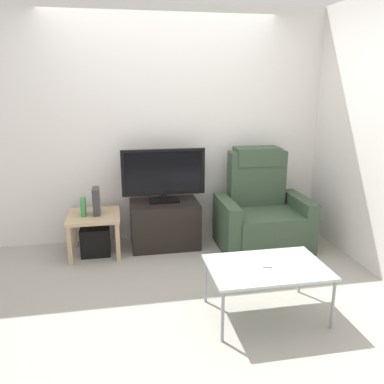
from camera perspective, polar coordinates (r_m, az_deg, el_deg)
name	(u,v)px	position (r m, az deg, el deg)	size (l,w,h in m)	color
ground_plane	(180,279)	(3.81, -1.75, -12.35)	(6.40, 6.40, 0.00)	#9E998E
wall_back	(163,127)	(4.52, -4.16, 9.33)	(6.40, 0.06, 2.60)	silver
wall_side	(376,136)	(4.13, 25.02, 7.37)	(0.06, 4.48, 2.60)	silver
tv_stand	(165,224)	(4.45, -3.95, -4.58)	(0.75, 0.49, 0.51)	black
television	(164,174)	(4.31, -4.12, 2.56)	(0.91, 0.20, 0.58)	black
recliner_armchair	(261,213)	(4.50, 9.94, -3.02)	(0.98, 0.78, 1.08)	#384C38
side_table	(94,220)	(4.33, -13.91, -4.00)	(0.54, 0.54, 0.44)	tan
subwoofer_box	(95,240)	(4.40, -13.73, -6.71)	(0.30, 0.30, 0.30)	black
book_upright	(83,207)	(4.26, -15.40, -2.09)	(0.05, 0.11, 0.19)	#388C4C
game_console	(96,201)	(4.27, -13.61, -1.28)	(0.07, 0.20, 0.28)	#333338
coffee_table	(267,269)	(3.16, 10.72, -10.85)	(0.90, 0.60, 0.42)	#B2C6C1
cell_phone	(267,263)	(3.18, 10.73, -10.04)	(0.07, 0.15, 0.01)	#B7B7BC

